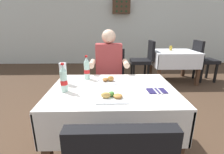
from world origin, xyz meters
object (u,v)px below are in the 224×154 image
Objects in this scene: plate_far_diner at (109,80)px; plate_near_camera at (112,96)px; main_dining_table at (112,103)px; cola_bottle_secondary at (87,69)px; wall_bottle_rack at (121,7)px; background_dining_table at (174,59)px; background_chair_left at (144,59)px; cola_bottle_primary at (64,79)px; seated_diner_far at (109,70)px; chair_far_diner_seat at (111,78)px; napkin_cutlery_set at (157,91)px; beer_glass_left at (63,73)px; background_chair_right at (203,58)px; background_table_tumbler at (171,48)px.

plate_near_camera is at bearing -86.98° from plate_far_diner.
cola_bottle_secondary is at bearing 133.81° from main_dining_table.
main_dining_table is 4.40m from wall_bottle_rack.
background_dining_table is 1.03× the size of background_chair_left.
background_dining_table is at bearing 50.65° from cola_bottle_primary.
seated_diner_far is at bearing -134.32° from background_dining_table.
chair_far_diner_seat and background_chair_left have the same top height.
napkin_cutlery_set is at bearing 18.20° from plate_near_camera.
beer_glass_left is (-0.49, 0.37, 0.10)m from plate_near_camera.
background_table_tumbler is at bearing 172.03° from background_chair_right.
background_dining_table is at bearing 47.24° from beer_glass_left.
main_dining_table is at bearing -133.88° from background_chair_right.
napkin_cutlery_set is at bearing -112.83° from background_table_tumbler.
background_dining_table is at bearing 58.99° from plate_near_camera.
background_chair_left is 0.70m from background_table_tumbler.
cola_bottle_secondary is at bearing 34.64° from beer_glass_left.
background_dining_table is at bearing 44.13° from chair_far_diner_seat.
background_chair_left is (1.32, 2.19, -0.29)m from beer_glass_left.
cola_bottle_primary reaches higher than napkin_cutlery_set.
napkin_cutlery_set is at bearing -62.27° from seated_diner_far.
plate_near_camera is 0.41m from plate_far_diner.
background_dining_table is (1.55, 1.59, -0.16)m from seated_diner_far.
beer_glass_left is (-0.47, -0.05, 0.10)m from plate_far_diner.
background_chair_left is 1.00× the size of background_chair_right.
cola_bottle_primary reaches higher than background_table_tumbler.
chair_far_diner_seat is 3.61× the size of cola_bottle_secondary.
beer_glass_left is 0.23× the size of background_chair_right.
background_dining_table is (1.12, 2.42, -0.18)m from napkin_cutlery_set.
background_chair_right is at bearing 38.70° from beer_glass_left.
seated_diner_far is 0.97m from plate_near_camera.
cola_bottle_secondary is at bearing -118.24° from background_chair_left.
chair_far_diner_seat is 4.38× the size of beer_glass_left.
main_dining_table is 2.85m from background_table_tumbler.
background_chair_left reaches higher than plate_far_diner.
seated_diner_far is at bearing 51.77° from beer_glass_left.
wall_bottle_rack reaches higher than background_chair_left.
chair_far_diner_seat is at bearing -132.86° from background_table_tumbler.
seated_diner_far is at bearing -97.14° from wall_bottle_rack.
chair_far_diner_seat is 3.79× the size of plate_near_camera.
cola_bottle_primary is 0.27× the size of background_dining_table.
beer_glass_left is at bearing -102.59° from wall_bottle_rack.
plate_near_camera is (-0.01, -1.08, 0.19)m from chair_far_diner_seat.
main_dining_table is 0.75m from seated_diner_far.
background_chair_left is at bearing 62.05° from seated_diner_far.
chair_far_diner_seat is 0.91m from beer_glass_left.
chair_far_diner_seat reaches higher than background_table_tumbler.
beer_glass_left reaches higher than plate_near_camera.
background_table_tumbler is (1.06, 2.52, 0.05)m from napkin_cutlery_set.
background_dining_table is 1.03× the size of background_chair_right.
napkin_cutlery_set is at bearing -14.16° from beer_glass_left.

